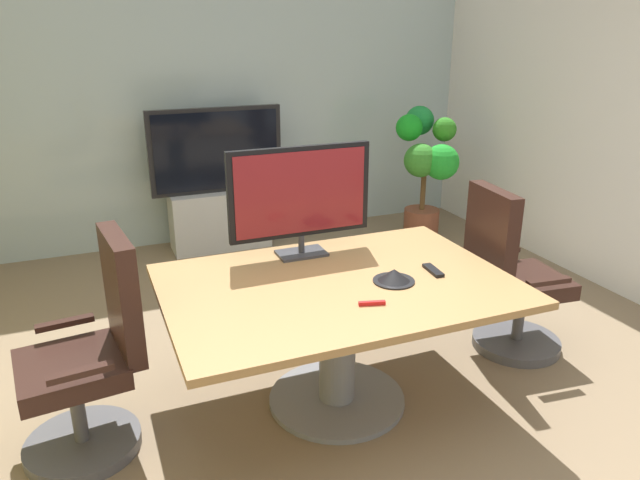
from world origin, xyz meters
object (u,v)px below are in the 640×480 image
object	(u,v)px
conference_table	(338,314)
wall_display_unit	(219,202)
office_chair_right	(510,285)
office_chair_left	(93,365)
potted_plant	(426,165)
tv_monitor	(300,195)
remote_control	(433,270)
conference_phone	(394,276)

from	to	relation	value
conference_table	wall_display_unit	xyz separation A→B (m)	(-0.03, 2.67, -0.10)
office_chair_right	office_chair_left	bearing A→B (deg)	96.04
office_chair_left	potted_plant	world-z (taller)	potted_plant
tv_monitor	wall_display_unit	size ratio (longest dim) A/B	0.64
tv_monitor	remote_control	bearing A→B (deg)	-42.31
office_chair_right	potted_plant	distance (m)	2.13
wall_display_unit	potted_plant	size ratio (longest dim) A/B	1.04
conference_table	remote_control	distance (m)	0.57
office_chair_right	potted_plant	xyz separation A→B (m)	(0.61, 2.02, 0.29)
office_chair_right	remote_control	bearing A→B (deg)	111.00
office_chair_right	conference_phone	bearing A→B (deg)	109.00
conference_phone	remote_control	size ratio (longest dim) A/B	1.29
tv_monitor	conference_phone	size ratio (longest dim) A/B	3.82
tv_monitor	potted_plant	size ratio (longest dim) A/B	0.66
tv_monitor	potted_plant	world-z (taller)	tv_monitor
office_chair_right	tv_monitor	size ratio (longest dim) A/B	1.30
tv_monitor	office_chair_left	bearing A→B (deg)	-164.45
remote_control	conference_phone	bearing A→B (deg)	-167.43
office_chair_left	tv_monitor	xyz separation A→B (m)	(1.20, 0.33, 0.63)
wall_display_unit	office_chair_left	bearing A→B (deg)	-115.40
conference_table	office_chair_right	distance (m)	1.25
conference_table	wall_display_unit	size ratio (longest dim) A/B	1.37
office_chair_left	conference_phone	xyz separation A→B (m)	(1.51, -0.22, 0.31)
conference_table	potted_plant	distance (m)	2.83
conference_phone	remote_control	distance (m)	0.26
office_chair_left	wall_display_unit	size ratio (longest dim) A/B	0.83
office_chair_right	wall_display_unit	bearing A→B (deg)	32.34
conference_phone	remote_control	bearing A→B (deg)	7.46
office_chair_left	remote_control	bearing A→B (deg)	77.18
tv_monitor	remote_control	world-z (taller)	tv_monitor
office_chair_left	remote_control	xyz separation A→B (m)	(1.77, -0.19, 0.28)
office_chair_left	wall_display_unit	xyz separation A→B (m)	(1.21, 2.55, -0.01)
conference_table	remote_control	xyz separation A→B (m)	(0.53, -0.07, 0.19)
conference_table	potted_plant	world-z (taller)	potted_plant
office_chair_right	wall_display_unit	size ratio (longest dim) A/B	0.83
wall_display_unit	office_chair_right	bearing A→B (deg)	-63.68
office_chair_left	tv_monitor	distance (m)	1.40
office_chair_left	wall_display_unit	world-z (taller)	wall_display_unit
office_chair_left	conference_phone	bearing A→B (deg)	74.87
conference_phone	potted_plant	bearing A→B (deg)	54.89
wall_display_unit	potted_plant	distance (m)	1.97
remote_control	tv_monitor	bearing A→B (deg)	142.81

